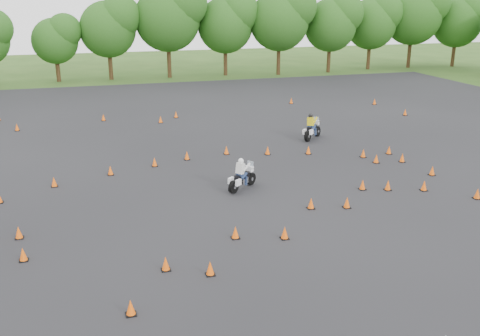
% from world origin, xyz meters
% --- Properties ---
extents(ground, '(140.00, 140.00, 0.00)m').
position_xyz_m(ground, '(0.00, 0.00, 0.00)').
color(ground, '#2D5119').
rests_on(ground, ground).
extents(asphalt_pad, '(62.00, 62.00, 0.00)m').
position_xyz_m(asphalt_pad, '(0.00, 6.00, 0.01)').
color(asphalt_pad, black).
rests_on(asphalt_pad, ground).
extents(treeline, '(86.53, 32.25, 10.80)m').
position_xyz_m(treeline, '(4.15, 35.07, 4.58)').
color(treeline, '#224F16').
rests_on(treeline, ground).
extents(traffic_cones, '(36.08, 33.25, 0.45)m').
position_xyz_m(traffic_cones, '(-0.48, 5.45, 0.23)').
color(traffic_cones, '#FD5C0A').
rests_on(traffic_cones, asphalt_pad).
extents(rider_yellow, '(2.00, 1.91, 1.63)m').
position_xyz_m(rider_yellow, '(7.08, 11.96, 0.82)').
color(rider_yellow, gold).
rests_on(rider_yellow, ground).
extents(rider_white, '(1.93, 1.70, 1.52)m').
position_xyz_m(rider_white, '(0.26, 4.52, 0.77)').
color(rider_white, silver).
rests_on(rider_white, ground).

